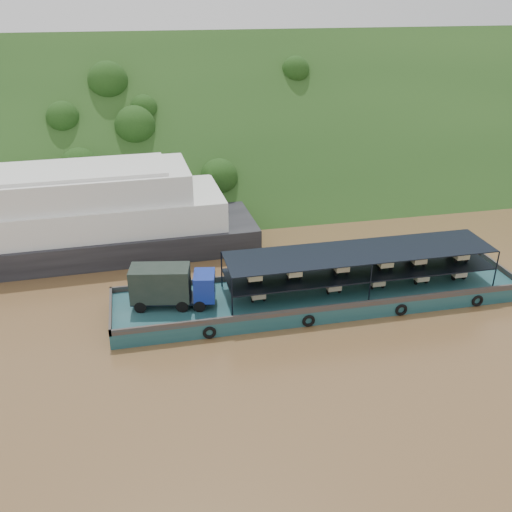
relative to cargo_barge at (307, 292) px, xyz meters
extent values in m
plane|color=brown|center=(-1.63, 0.75, -1.15)|extent=(160.00, 160.00, 0.00)
cube|color=#1C3C16|center=(-1.63, 36.75, -1.15)|extent=(140.00, 39.60, 39.60)
cube|color=#144148|center=(1.08, -0.01, -0.55)|extent=(35.00, 7.00, 1.20)
cube|color=#592D19|center=(1.08, 3.39, 0.30)|extent=(35.00, 0.20, 0.50)
cube|color=#592D19|center=(1.08, -3.41, 0.30)|extent=(35.00, 0.20, 0.50)
cube|color=#592D19|center=(18.48, -0.01, 0.30)|extent=(0.20, 7.00, 0.50)
cube|color=#592D19|center=(-16.32, -0.01, 0.30)|extent=(0.20, 7.00, 0.50)
torus|color=black|center=(-8.92, -3.56, -0.60)|extent=(1.06, 0.26, 1.06)
torus|color=black|center=(-0.92, -3.56, -0.60)|extent=(1.06, 0.26, 1.06)
torus|color=black|center=(7.08, -3.56, -0.60)|extent=(1.06, 0.26, 1.06)
torus|color=black|center=(14.08, -3.56, -0.60)|extent=(1.06, 0.26, 1.06)
cylinder|color=black|center=(-13.98, -0.41, 0.54)|extent=(1.03, 0.52, 0.98)
cylinder|color=black|center=(-13.60, 1.62, 0.54)|extent=(1.03, 0.52, 0.98)
cylinder|color=black|center=(-10.70, -1.02, 0.54)|extent=(1.03, 0.52, 0.98)
cylinder|color=black|center=(-10.32, 1.00, 0.54)|extent=(1.03, 0.52, 0.98)
cylinder|color=black|center=(-9.35, -1.27, 0.54)|extent=(1.03, 0.52, 0.98)
cylinder|color=black|center=(-8.97, 0.75, 0.54)|extent=(1.03, 0.52, 0.98)
cube|color=black|center=(-11.28, 0.14, 0.69)|extent=(6.95, 3.35, 0.20)
cube|color=navy|center=(-8.78, -0.34, 1.82)|extent=(2.07, 2.62, 2.16)
cube|color=black|center=(-7.96, -0.49, 2.21)|extent=(0.42, 1.94, 0.88)
cube|color=black|center=(-12.25, 0.32, 2.11)|extent=(5.06, 3.18, 2.75)
cube|color=black|center=(4.58, -0.01, 1.71)|extent=(23.00, 5.00, 0.12)
cube|color=black|center=(4.58, -0.01, 3.35)|extent=(23.00, 5.00, 0.08)
cylinder|color=black|center=(-6.92, -2.51, 1.70)|extent=(0.12, 0.12, 3.30)
cylinder|color=black|center=(-6.92, 2.49, 1.70)|extent=(0.12, 0.12, 3.30)
cylinder|color=black|center=(4.58, -2.51, 1.70)|extent=(0.12, 0.12, 3.30)
cylinder|color=black|center=(4.58, 2.49, 1.70)|extent=(0.12, 0.12, 3.30)
cylinder|color=black|center=(16.08, -2.51, 1.70)|extent=(0.12, 0.12, 3.30)
cylinder|color=black|center=(16.08, 2.49, 1.70)|extent=(0.12, 0.12, 3.30)
cylinder|color=black|center=(-4.43, 1.04, 0.31)|extent=(0.12, 0.52, 0.52)
cylinder|color=black|center=(-4.93, -0.76, 0.31)|extent=(0.14, 0.52, 0.52)
cylinder|color=black|center=(-3.93, -0.76, 0.31)|extent=(0.14, 0.52, 0.52)
cube|color=#C4B08B|center=(-4.43, -0.41, 0.65)|extent=(1.15, 1.50, 0.44)
cube|color=#B80C21|center=(-4.43, 0.74, 0.83)|extent=(0.55, 0.80, 0.80)
cube|color=#B80C21|center=(-4.43, 0.54, 1.33)|extent=(0.50, 0.10, 0.10)
cylinder|color=black|center=(2.11, 1.04, 0.31)|extent=(0.12, 0.52, 0.52)
cylinder|color=black|center=(1.61, -0.76, 0.31)|extent=(0.14, 0.52, 0.52)
cylinder|color=black|center=(2.61, -0.76, 0.31)|extent=(0.14, 0.52, 0.52)
cube|color=#C8B28E|center=(2.11, -0.41, 0.65)|extent=(1.15, 1.50, 0.44)
cube|color=#AF0B18|center=(2.11, 0.74, 0.83)|extent=(0.55, 0.80, 0.80)
cube|color=#AF0B18|center=(2.11, 0.54, 1.33)|extent=(0.50, 0.10, 0.10)
cylinder|color=black|center=(6.06, 1.04, 0.31)|extent=(0.12, 0.52, 0.52)
cylinder|color=black|center=(5.56, -0.76, 0.31)|extent=(0.14, 0.52, 0.52)
cylinder|color=black|center=(6.56, -0.76, 0.31)|extent=(0.14, 0.52, 0.52)
cube|color=#CAB88F|center=(6.06, -0.41, 0.65)|extent=(1.15, 1.50, 0.44)
cube|color=red|center=(6.06, 0.74, 0.83)|extent=(0.55, 0.80, 0.80)
cube|color=red|center=(6.06, 0.54, 1.33)|extent=(0.50, 0.10, 0.10)
cylinder|color=black|center=(10.15, 1.04, 0.31)|extent=(0.12, 0.52, 0.52)
cylinder|color=black|center=(9.65, -0.76, 0.31)|extent=(0.14, 0.52, 0.52)
cylinder|color=black|center=(10.65, -0.76, 0.31)|extent=(0.14, 0.52, 0.52)
cube|color=beige|center=(10.15, -0.41, 0.65)|extent=(1.15, 1.50, 0.44)
cube|color=red|center=(10.15, 0.74, 0.83)|extent=(0.55, 0.80, 0.80)
cube|color=red|center=(10.15, 0.54, 1.33)|extent=(0.50, 0.10, 0.10)
cylinder|color=black|center=(13.78, 1.04, 0.31)|extent=(0.12, 0.52, 0.52)
cylinder|color=black|center=(13.28, -0.76, 0.31)|extent=(0.14, 0.52, 0.52)
cylinder|color=black|center=(14.28, -0.76, 0.31)|extent=(0.14, 0.52, 0.52)
cube|color=beige|center=(13.78, -0.41, 0.65)|extent=(1.15, 1.50, 0.44)
cube|color=red|center=(13.78, 0.74, 0.83)|extent=(0.55, 0.80, 0.80)
cube|color=red|center=(13.78, 0.54, 1.33)|extent=(0.50, 0.10, 0.10)
cylinder|color=black|center=(-4.73, 1.04, 2.03)|extent=(0.12, 0.52, 0.52)
cylinder|color=black|center=(-5.23, -0.76, 2.03)|extent=(0.14, 0.52, 0.52)
cylinder|color=black|center=(-4.23, -0.76, 2.03)|extent=(0.14, 0.52, 0.52)
cube|color=beige|center=(-4.73, -0.41, 2.37)|extent=(1.15, 1.50, 0.44)
cube|color=beige|center=(-4.73, 0.74, 2.55)|extent=(0.55, 0.80, 0.80)
cube|color=beige|center=(-4.73, 0.54, 3.05)|extent=(0.50, 0.10, 0.10)
cylinder|color=black|center=(-1.39, 1.04, 2.03)|extent=(0.12, 0.52, 0.52)
cylinder|color=black|center=(-1.89, -0.76, 2.03)|extent=(0.14, 0.52, 0.52)
cylinder|color=black|center=(-0.89, -0.76, 2.03)|extent=(0.14, 0.52, 0.52)
cube|color=beige|center=(-1.39, -0.41, 2.37)|extent=(1.15, 1.50, 0.44)
cube|color=#C2B889|center=(-1.39, 0.74, 2.55)|extent=(0.55, 0.80, 0.80)
cube|color=#C2B889|center=(-1.39, 0.54, 3.05)|extent=(0.50, 0.10, 0.10)
cylinder|color=black|center=(2.71, 1.04, 2.03)|extent=(0.12, 0.52, 0.52)
cylinder|color=black|center=(2.21, -0.76, 2.03)|extent=(0.14, 0.52, 0.52)
cylinder|color=black|center=(3.21, -0.76, 2.03)|extent=(0.14, 0.52, 0.52)
cube|color=#C0B388|center=(2.71, -0.41, 2.37)|extent=(1.15, 1.50, 0.44)
cube|color=#B8210C|center=(2.71, 0.74, 2.55)|extent=(0.55, 0.80, 0.80)
cube|color=#B8210C|center=(2.71, 0.54, 3.05)|extent=(0.50, 0.10, 0.10)
cylinder|color=black|center=(6.63, 1.04, 2.03)|extent=(0.12, 0.52, 0.52)
cylinder|color=black|center=(6.13, -0.76, 2.03)|extent=(0.14, 0.52, 0.52)
cylinder|color=black|center=(7.13, -0.76, 2.03)|extent=(0.14, 0.52, 0.52)
cube|color=beige|center=(6.63, -0.41, 2.37)|extent=(1.15, 1.50, 0.44)
cube|color=beige|center=(6.63, 0.74, 2.55)|extent=(0.55, 0.80, 0.80)
cube|color=beige|center=(6.63, 0.54, 3.05)|extent=(0.50, 0.10, 0.10)
cylinder|color=black|center=(9.70, 1.04, 2.03)|extent=(0.12, 0.52, 0.52)
cylinder|color=black|center=(9.20, -0.76, 2.03)|extent=(0.14, 0.52, 0.52)
cylinder|color=black|center=(10.20, -0.76, 2.03)|extent=(0.14, 0.52, 0.52)
cube|color=#C6B78C|center=(9.70, -0.41, 2.37)|extent=(1.15, 1.50, 0.44)
cube|color=red|center=(9.70, 0.74, 2.55)|extent=(0.55, 0.80, 0.80)
cube|color=red|center=(9.70, 0.54, 3.05)|extent=(0.50, 0.10, 0.10)
cylinder|color=black|center=(13.73, 1.04, 2.03)|extent=(0.12, 0.52, 0.52)
cylinder|color=black|center=(13.23, -0.76, 2.03)|extent=(0.14, 0.52, 0.52)
cylinder|color=black|center=(14.23, -0.76, 2.03)|extent=(0.14, 0.52, 0.52)
cube|color=beige|center=(13.73, -0.41, 2.37)|extent=(1.15, 1.50, 0.44)
cube|color=#C6B08C|center=(13.73, 0.74, 2.55)|extent=(0.55, 0.80, 0.80)
cube|color=#C6B08C|center=(13.73, 0.54, 3.05)|extent=(0.50, 0.10, 0.10)
cube|color=black|center=(-23.49, 15.32, 0.16)|extent=(43.87, 12.15, 2.61)
cube|color=white|center=(-23.49, 15.32, 2.99)|extent=(37.31, 10.87, 3.05)
cube|color=white|center=(-23.49, 15.32, 5.93)|extent=(30.74, 9.59, 2.83)
cube|color=white|center=(-23.49, 15.32, 7.51)|extent=(26.35, 8.38, 0.33)
camera|label=1|loc=(-13.40, -40.71, 23.58)|focal=40.00mm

